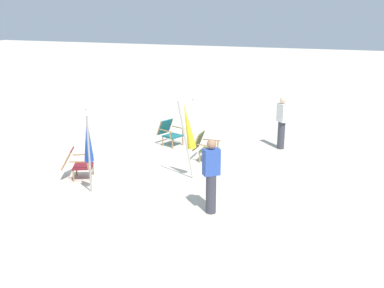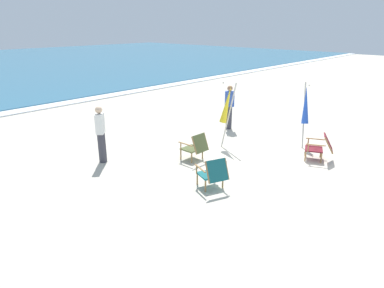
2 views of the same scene
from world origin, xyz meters
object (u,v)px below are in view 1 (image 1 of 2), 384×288
at_px(beach_chair_mid_center, 169,132).
at_px(umbrella_furled_yellow, 188,127).
at_px(person_near_chairs, 282,122).
at_px(beach_chair_front_left, 76,163).
at_px(umbrella_furled_blue, 88,140).
at_px(person_by_waterline, 211,176).
at_px(beach_chair_back_right, 204,146).

height_order(beach_chair_mid_center, umbrella_furled_yellow, umbrella_furled_yellow).
bearing_deg(person_near_chairs, umbrella_furled_yellow, -27.69).
height_order(beach_chair_front_left, person_near_chairs, person_near_chairs).
distance_m(beach_chair_front_left, umbrella_furled_blue, 1.53).
relative_size(beach_chair_mid_center, umbrella_furled_blue, 0.43).
distance_m(beach_chair_front_left, person_near_chairs, 6.27).
bearing_deg(umbrella_furled_yellow, person_near_chairs, 152.31).
bearing_deg(person_by_waterline, umbrella_furled_yellow, -145.72).
bearing_deg(beach_chair_back_right, person_near_chairs, 135.25).
bearing_deg(beach_chair_front_left, beach_chair_back_right, 133.10).
bearing_deg(beach_chair_mid_center, person_by_waterline, 32.75).
bearing_deg(umbrella_furled_blue, person_by_waterline, 91.03).
xyz_separation_m(beach_chair_front_left, umbrella_furled_blue, (0.80, 0.94, 0.91)).
relative_size(beach_chair_back_right, person_by_waterline, 0.50).
bearing_deg(person_near_chairs, umbrella_furled_blue, -34.67).
height_order(beach_chair_back_right, person_by_waterline, person_by_waterline).
xyz_separation_m(beach_chair_front_left, umbrella_furled_yellow, (-0.92, 2.70, 0.95)).
bearing_deg(umbrella_furled_yellow, person_by_waterline, 34.28).
bearing_deg(beach_chair_mid_center, umbrella_furled_blue, -1.98).
relative_size(beach_chair_back_right, umbrella_furled_yellow, 0.39).
xyz_separation_m(beach_chair_front_left, person_near_chairs, (-4.34, 4.50, 0.42)).
bearing_deg(beach_chair_back_right, person_by_waterline, 20.76).
xyz_separation_m(person_near_chairs, person_by_waterline, (5.10, -0.65, 0.00)).
relative_size(person_near_chairs, person_by_waterline, 1.00).
relative_size(beach_chair_front_left, umbrella_furled_blue, 0.46).
distance_m(beach_chair_mid_center, umbrella_furled_blue, 4.43).
height_order(beach_chair_mid_center, person_by_waterline, person_by_waterline).
bearing_deg(umbrella_furled_blue, beach_chair_back_right, 152.60).
distance_m(umbrella_furled_blue, person_by_waterline, 2.95).
xyz_separation_m(umbrella_furled_yellow, umbrella_furled_blue, (1.73, -1.77, -0.04)).
distance_m(beach_chair_back_right, person_near_chairs, 2.69).
bearing_deg(beach_chair_front_left, umbrella_furled_yellow, 108.87).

